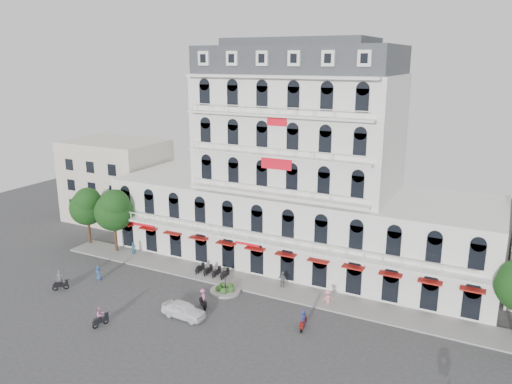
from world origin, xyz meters
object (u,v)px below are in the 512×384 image
Objects in this scene: rider_southwest at (100,317)px; rider_center at (203,298)px; parked_car at (184,310)px; rider_east at (303,320)px; rider_west at (60,281)px.

rider_southwest is 9.63m from rider_center.
rider_east is (10.82, 3.06, 0.16)m from parked_car.
rider_center is at bearing -31.72° from rider_west.
rider_west is 9.81m from rider_southwest.
rider_center is at bearing -12.85° from parked_car.
parked_car is at bearing 98.39° from rider_east.
rider_center is (0.63, 2.33, 0.31)m from parked_car.
rider_center is (6.45, 7.14, 0.11)m from rider_southwest.
rider_west is (-14.94, -1.18, 0.26)m from parked_car.
rider_southwest is at bearing -66.14° from rider_west.
rider_southwest is 1.00× the size of rider_east.
parked_car is at bearing -63.92° from rider_center.
rider_west reaches higher than parked_car.
rider_east is at bearing 45.14° from rider_center.
rider_east reaches higher than parked_car.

